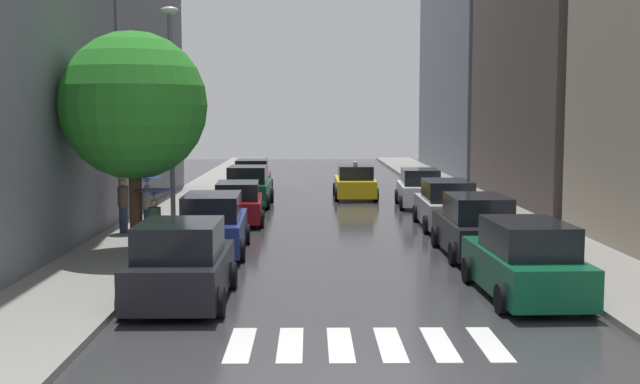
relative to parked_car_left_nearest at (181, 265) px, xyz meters
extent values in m
cube|color=#313134|center=(3.82, 18.61, -0.86)|extent=(28.00, 72.00, 0.04)
cube|color=gray|center=(-2.68, 18.61, -0.77)|extent=(3.00, 72.00, 0.15)
cube|color=gray|center=(10.32, 18.61, -0.77)|extent=(3.00, 72.00, 0.15)
cube|color=silver|center=(1.57, -3.21, -0.84)|extent=(0.45, 2.20, 0.01)
cube|color=silver|center=(2.47, -3.21, -0.84)|extent=(0.45, 2.20, 0.01)
cube|color=silver|center=(3.37, -3.21, -0.84)|extent=(0.45, 2.20, 0.01)
cube|color=silver|center=(4.27, -3.21, -0.84)|extent=(0.45, 2.20, 0.01)
cube|color=silver|center=(5.17, -3.21, -0.84)|extent=(0.45, 2.20, 0.01)
cube|color=silver|center=(6.07, -3.21, -0.84)|extent=(0.45, 2.20, 0.01)
cube|color=slate|center=(-7.18, 19.59, 5.39)|extent=(6.00, 14.75, 12.46)
cube|color=slate|center=(14.82, 38.45, 7.28)|extent=(6.00, 20.33, 16.25)
cube|color=black|center=(0.00, 0.06, -0.21)|extent=(1.95, 4.12, 0.90)
cube|color=black|center=(0.00, -0.15, 0.61)|extent=(1.71, 2.27, 0.74)
cylinder|color=black|center=(-0.97, 1.41, -0.52)|extent=(0.22, 0.64, 0.64)
cylinder|color=black|center=(0.97, 1.42, -0.52)|extent=(0.22, 0.64, 0.64)
cylinder|color=black|center=(-0.97, -1.30, -0.52)|extent=(0.22, 0.64, 0.64)
cylinder|color=black|center=(0.97, -1.30, -0.52)|extent=(0.22, 0.64, 0.64)
cube|color=navy|center=(-0.07, 6.38, -0.22)|extent=(1.96, 4.65, 0.88)
cube|color=black|center=(-0.06, 6.15, 0.58)|extent=(1.68, 2.58, 0.72)
cylinder|color=black|center=(-1.03, 7.87, -0.52)|extent=(0.24, 0.65, 0.64)
cylinder|color=black|center=(0.79, 7.93, -0.52)|extent=(0.24, 0.65, 0.64)
cylinder|color=black|center=(-0.93, 4.84, -0.52)|extent=(0.24, 0.65, 0.64)
cylinder|color=black|center=(0.88, 4.90, -0.52)|extent=(0.24, 0.65, 0.64)
cube|color=maroon|center=(0.09, 12.93, -0.28)|extent=(1.95, 4.35, 0.77)
cube|color=black|center=(0.10, 12.72, 0.41)|extent=(1.65, 2.42, 0.63)
cylinder|color=black|center=(-0.86, 14.30, -0.52)|extent=(0.25, 0.65, 0.64)
cylinder|color=black|center=(0.90, 14.38, -0.52)|extent=(0.25, 0.65, 0.64)
cylinder|color=black|center=(-0.72, 11.48, -0.52)|extent=(0.25, 0.65, 0.64)
cylinder|color=black|center=(1.03, 11.56, -0.52)|extent=(0.25, 0.65, 0.64)
cube|color=#0C4C2D|center=(0.05, 18.47, -0.22)|extent=(1.92, 4.13, 0.89)
cube|color=black|center=(0.05, 18.26, 0.59)|extent=(1.68, 2.28, 0.73)
cylinder|color=black|center=(-0.87, 19.84, -0.52)|extent=(0.23, 0.64, 0.64)
cylinder|color=black|center=(1.00, 19.82, -0.52)|extent=(0.23, 0.64, 0.64)
cylinder|color=black|center=(-0.90, 17.12, -0.52)|extent=(0.23, 0.64, 0.64)
cylinder|color=black|center=(0.98, 17.10, -0.52)|extent=(0.23, 0.64, 0.64)
cube|color=brown|center=(-0.17, 24.02, -0.23)|extent=(1.90, 4.51, 0.88)
cube|color=black|center=(-0.16, 23.79, 0.57)|extent=(1.64, 2.49, 0.72)
cylinder|color=black|center=(-1.10, 25.48, -0.52)|extent=(0.23, 0.64, 0.64)
cylinder|color=black|center=(0.71, 25.51, -0.52)|extent=(0.23, 0.64, 0.64)
cylinder|color=black|center=(-1.04, 22.52, -0.52)|extent=(0.23, 0.64, 0.64)
cylinder|color=black|center=(0.77, 22.56, -0.52)|extent=(0.23, 0.64, 0.64)
cube|color=#0C4C2D|center=(7.67, 0.49, -0.23)|extent=(1.98, 4.67, 0.87)
cube|color=black|center=(7.68, 0.26, 0.57)|extent=(1.69, 2.59, 0.72)
cylinder|color=black|center=(6.71, 1.98, -0.52)|extent=(0.24, 0.65, 0.64)
cylinder|color=black|center=(8.53, 2.04, -0.52)|extent=(0.24, 0.65, 0.64)
cylinder|color=black|center=(6.82, -1.06, -0.52)|extent=(0.24, 0.65, 0.64)
cylinder|color=black|center=(8.64, -1.00, -0.52)|extent=(0.24, 0.65, 0.64)
cube|color=black|center=(7.67, 5.82, -0.22)|extent=(1.84, 4.55, 0.89)
cube|color=black|center=(7.67, 5.60, 0.58)|extent=(1.61, 2.50, 0.73)
cylinder|color=black|center=(6.75, 7.31, -0.52)|extent=(0.22, 0.64, 0.64)
cylinder|color=black|center=(8.57, 7.33, -0.52)|extent=(0.22, 0.64, 0.64)
cylinder|color=black|center=(6.77, 4.32, -0.52)|extent=(0.22, 0.64, 0.64)
cylinder|color=black|center=(8.59, 4.33, -0.52)|extent=(0.22, 0.64, 0.64)
cube|color=#B2B7BF|center=(7.78, 11.52, -0.23)|extent=(1.86, 4.62, 0.86)
cube|color=black|center=(7.78, 11.29, 0.55)|extent=(1.62, 2.55, 0.71)
cylinder|color=black|center=(6.90, 13.04, -0.52)|extent=(0.23, 0.64, 0.64)
cylinder|color=black|center=(8.70, 13.02, -0.52)|extent=(0.23, 0.64, 0.64)
cylinder|color=black|center=(6.87, 10.01, -0.52)|extent=(0.23, 0.64, 0.64)
cylinder|color=black|center=(8.67, 9.99, -0.52)|extent=(0.23, 0.64, 0.64)
cube|color=silver|center=(7.70, 17.99, -0.25)|extent=(1.90, 4.08, 0.84)
cube|color=black|center=(7.69, 17.79, 0.51)|extent=(1.63, 2.26, 0.69)
cylinder|color=black|center=(6.87, 19.35, -0.52)|extent=(0.24, 0.65, 0.64)
cylinder|color=black|center=(8.63, 19.29, -0.52)|extent=(0.24, 0.65, 0.64)
cylinder|color=black|center=(6.77, 16.70, -0.52)|extent=(0.24, 0.65, 0.64)
cylinder|color=black|center=(8.53, 16.64, -0.52)|extent=(0.24, 0.65, 0.64)
cube|color=yellow|center=(5.02, 21.59, -0.27)|extent=(1.85, 4.32, 0.80)
cube|color=black|center=(5.02, 21.38, 0.46)|extent=(1.63, 2.38, 0.65)
cube|color=#F2EDCC|center=(5.02, 21.38, 0.87)|extent=(0.20, 0.36, 0.18)
cylinder|color=black|center=(4.10, 23.02, -0.52)|extent=(0.22, 0.64, 0.64)
cylinder|color=black|center=(5.95, 23.02, -0.52)|extent=(0.22, 0.64, 0.64)
cylinder|color=black|center=(4.10, 20.17, -0.52)|extent=(0.22, 0.64, 0.64)
cylinder|color=black|center=(5.95, 20.17, -0.52)|extent=(0.22, 0.64, 0.64)
cylinder|color=navy|center=(-3.44, 9.37, -0.26)|extent=(0.28, 0.28, 0.87)
cylinder|color=brown|center=(-3.44, 9.37, 0.52)|extent=(0.36, 0.36, 0.69)
sphere|color=tan|center=(-3.44, 9.37, 1.00)|extent=(0.27, 0.27, 0.27)
cone|color=red|center=(-3.44, 9.37, 1.30)|extent=(1.00, 1.00, 0.20)
cylinder|color=#333338|center=(-3.44, 9.37, 0.91)|extent=(0.02, 0.02, 0.78)
cylinder|color=black|center=(-1.58, 5.21, -0.31)|extent=(0.28, 0.28, 0.76)
cylinder|color=#38513D|center=(-1.58, 5.21, 0.36)|extent=(0.36, 0.36, 0.60)
sphere|color=tan|center=(-1.58, 5.21, 0.78)|extent=(0.24, 0.24, 0.24)
cone|color=navy|center=(-1.58, 5.21, 1.06)|extent=(1.17, 1.17, 0.20)
cylinder|color=#333338|center=(-1.58, 5.21, 0.71)|extent=(0.02, 0.02, 0.70)
cylinder|color=navy|center=(-2.72, 9.83, -0.31)|extent=(0.28, 0.28, 0.76)
cylinder|color=gray|center=(-2.72, 9.83, 0.36)|extent=(0.36, 0.36, 0.60)
sphere|color=tan|center=(-2.72, 9.83, 0.78)|extent=(0.24, 0.24, 0.24)
cone|color=navy|center=(-2.72, 9.83, 1.06)|extent=(1.06, 1.06, 0.20)
cylinder|color=#333338|center=(-2.72, 9.83, 0.71)|extent=(0.02, 0.02, 0.70)
cylinder|color=#513823|center=(-2.17, 5.54, 0.53)|extent=(0.36, 0.36, 2.45)
sphere|color=#298226|center=(-2.17, 5.54, 3.54)|extent=(4.19, 4.19, 4.19)
cylinder|color=#595B60|center=(-1.73, 9.12, 2.90)|extent=(0.16, 0.16, 7.18)
ellipsoid|color=beige|center=(-1.73, 9.12, 6.64)|extent=(0.60, 0.28, 0.24)
camera|label=1|loc=(2.83, -17.23, 3.32)|focal=44.76mm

